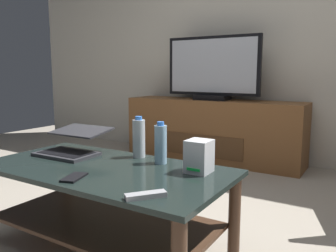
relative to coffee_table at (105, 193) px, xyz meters
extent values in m
plane|color=#9E9384|center=(0.12, 0.21, -0.31)|extent=(7.68, 7.68, 0.00)
cube|color=beige|center=(0.12, 2.34, 1.09)|extent=(6.40, 0.12, 2.80)
cube|color=black|center=(0.00, 0.00, 0.12)|extent=(1.29, 0.65, 0.02)
cube|color=#472D1E|center=(0.00, 0.00, -0.15)|extent=(1.14, 0.58, 0.02)
cylinder|color=#472D1E|center=(-0.60, 0.28, -0.10)|extent=(0.06, 0.06, 0.42)
cylinder|color=#472D1E|center=(0.60, 0.28, -0.10)|extent=(0.06, 0.06, 0.42)
cube|color=brown|center=(-0.31, 2.02, 0.01)|extent=(1.88, 0.44, 0.64)
cube|color=#55351C|center=(-0.31, 1.80, -0.12)|extent=(0.85, 0.01, 0.22)
cube|color=black|center=(-0.31, 2.00, 0.36)|extent=(0.35, 0.20, 0.05)
cube|color=black|center=(-0.31, 2.00, 0.68)|extent=(1.00, 0.04, 0.60)
cube|color=#B2B7C1|center=(-0.31, 1.98, 0.68)|extent=(0.93, 0.01, 0.54)
cube|color=#333338|center=(-0.35, 0.07, 0.15)|extent=(0.35, 0.23, 0.02)
cube|color=black|center=(-0.35, 0.07, 0.16)|extent=(0.30, 0.18, 0.00)
cube|color=#333338|center=(-0.35, 0.19, 0.26)|extent=(0.35, 0.23, 0.04)
cube|color=teal|center=(-0.35, 0.19, 0.26)|extent=(0.31, 0.20, 0.03)
cube|color=silver|center=(0.45, 0.16, 0.22)|extent=(0.11, 0.12, 0.16)
cube|color=#19D84C|center=(0.45, 0.10, 0.16)|extent=(0.07, 0.00, 0.01)
cylinder|color=#99C6E5|center=(0.21, 0.21, 0.24)|extent=(0.07, 0.07, 0.20)
cylinder|color=blue|center=(0.21, 0.21, 0.35)|extent=(0.04, 0.04, 0.02)
cylinder|color=silver|center=(0.03, 0.26, 0.24)|extent=(0.07, 0.07, 0.21)
cylinder|color=blue|center=(0.03, 0.26, 0.36)|extent=(0.04, 0.04, 0.02)
cube|color=black|center=(0.01, -0.22, 0.14)|extent=(0.11, 0.15, 0.01)
cube|color=#99999E|center=(0.43, -0.25, 0.15)|extent=(0.13, 0.15, 0.02)
camera|label=1|loc=(1.15, -1.27, 0.61)|focal=36.52mm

